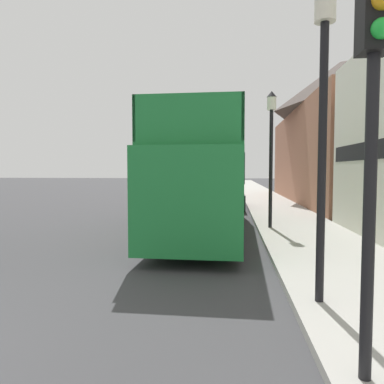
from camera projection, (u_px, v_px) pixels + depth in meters
ground_plane at (154, 204)px, 24.45m from camera, size 144.00×144.00×0.00m
sidewalk at (276, 209)px, 20.70m from camera, size 3.11×108.00×0.14m
brick_terrace_rear at (339, 133)px, 24.68m from camera, size 6.00×19.37×9.26m
tour_bus at (207, 182)px, 12.99m from camera, size 2.80×10.10×3.91m
parked_car_ahead_of_bus at (227, 197)px, 20.98m from camera, size 1.88×4.59×1.41m
traffic_signal at (374, 78)px, 3.54m from camera, size 0.28×0.42×4.04m
lamp_post_nearest at (324, 82)px, 5.74m from camera, size 0.35×0.35×5.00m
lamp_post_second at (271, 134)px, 13.31m from camera, size 0.35×0.35×4.87m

